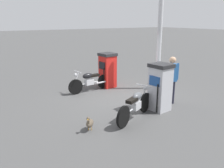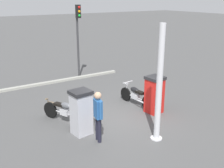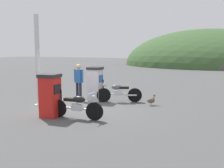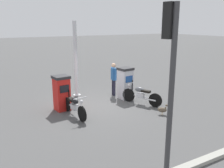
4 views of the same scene
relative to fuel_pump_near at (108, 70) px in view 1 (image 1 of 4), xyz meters
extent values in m
plane|color=#4C4C4C|center=(0.30, 1.68, -0.79)|extent=(120.00, 120.00, 0.00)
cube|color=red|center=(0.00, 0.00, -0.07)|extent=(0.65, 0.66, 1.44)
cube|color=black|center=(0.31, 0.03, 0.24)|extent=(0.07, 0.42, 0.32)
cube|color=#262628|center=(0.00, 0.00, 0.71)|extent=(0.71, 0.72, 0.12)
cylinder|color=black|center=(0.32, 0.21, -0.29)|extent=(0.05, 0.05, 0.93)
cube|color=silver|center=(0.00, 3.36, -0.05)|extent=(0.63, 0.67, 1.49)
cube|color=#1E478C|center=(0.30, 3.39, 0.28)|extent=(0.07, 0.43, 0.32)
cube|color=#262628|center=(0.00, 3.36, 0.76)|extent=(0.69, 0.73, 0.12)
cylinder|color=black|center=(0.31, 3.57, -0.27)|extent=(0.05, 0.05, 0.97)
cylinder|color=black|center=(1.69, 0.22, -0.47)|extent=(0.64, 0.12, 0.64)
cylinder|color=black|center=(0.27, 0.10, -0.47)|extent=(0.64, 0.12, 0.64)
cube|color=silver|center=(1.03, 0.17, -0.37)|extent=(0.38, 0.23, 0.24)
cylinder|color=silver|center=(0.98, 0.16, -0.42)|extent=(1.07, 0.14, 0.05)
ellipsoid|color=black|center=(1.10, 0.17, -0.09)|extent=(0.50, 0.26, 0.24)
cube|color=black|center=(0.76, 0.15, -0.12)|extent=(0.46, 0.24, 0.10)
cylinder|color=silver|center=(1.65, 0.22, -0.17)|extent=(0.26, 0.06, 0.57)
cylinder|color=silver|center=(1.57, 0.21, 0.15)|extent=(0.08, 0.56, 0.04)
sphere|color=silver|center=(1.67, 0.22, 0.03)|extent=(0.15, 0.15, 0.14)
cylinder|color=silver|center=(0.46, 0.24, -0.45)|extent=(0.55, 0.12, 0.07)
cylinder|color=black|center=(0.52, 3.22, -0.46)|extent=(0.63, 0.34, 0.65)
cylinder|color=black|center=(1.83, 3.81, -0.46)|extent=(0.63, 0.34, 0.65)
cube|color=silver|center=(1.13, 3.49, -0.36)|extent=(0.41, 0.33, 0.24)
cylinder|color=silver|center=(1.17, 3.52, -0.41)|extent=(1.01, 0.49, 0.05)
ellipsoid|color=#595B60|center=(1.06, 3.47, -0.08)|extent=(0.53, 0.40, 0.24)
cube|color=black|center=(1.37, 3.61, -0.11)|extent=(0.48, 0.36, 0.10)
cylinder|color=silver|center=(0.55, 3.24, -0.16)|extent=(0.26, 0.14, 0.57)
cylinder|color=silver|center=(0.63, 3.27, 0.16)|extent=(0.26, 0.53, 0.04)
sphere|color=silver|center=(0.54, 3.23, 0.04)|extent=(0.19, 0.19, 0.14)
cylinder|color=silver|center=(1.70, 3.62, -0.44)|extent=(0.53, 0.29, 0.07)
cylinder|color=#1E1E2D|center=(-0.68, 3.11, -0.37)|extent=(0.15, 0.15, 0.85)
cylinder|color=#1E1E2D|center=(-0.87, 3.14, -0.37)|extent=(0.15, 0.15, 0.85)
cube|color=#265999|center=(-0.77, 3.12, 0.37)|extent=(0.39, 0.26, 0.63)
cylinder|color=#265999|center=(-0.54, 3.08, 0.40)|extent=(0.11, 0.11, 0.60)
cylinder|color=#265999|center=(-1.01, 3.17, 0.40)|extent=(0.11, 0.11, 0.60)
sphere|color=tan|center=(-0.77, 3.12, 0.83)|extent=(0.27, 0.27, 0.23)
ellipsoid|color=brown|center=(2.72, 3.45, -0.58)|extent=(0.39, 0.41, 0.21)
cylinder|color=brown|center=(2.81, 3.55, -0.52)|extent=(0.08, 0.08, 0.15)
sphere|color=brown|center=(2.83, 3.57, -0.37)|extent=(0.13, 0.13, 0.10)
cone|color=orange|center=(2.87, 3.62, -0.37)|extent=(0.07, 0.08, 0.04)
cone|color=brown|center=(2.61, 3.32, -0.55)|extent=(0.10, 0.10, 0.07)
cylinder|color=orange|center=(2.69, 3.47, -0.74)|extent=(0.02, 0.02, 0.11)
cylinder|color=orange|center=(2.75, 3.43, -0.74)|extent=(0.02, 0.02, 0.11)
cylinder|color=silver|center=(-1.74, 1.40, 1.15)|extent=(0.20, 0.20, 3.89)
cylinder|color=silver|center=(-1.74, 1.40, -0.77)|extent=(0.40, 0.40, 0.04)
camera|label=1|loc=(5.45, 8.84, 2.23)|focal=37.66mm
camera|label=2|loc=(-7.77, 7.13, 3.87)|focal=43.24mm
camera|label=3|loc=(6.03, -7.54, 1.64)|focal=42.50mm
camera|label=4|loc=(9.94, -3.23, 2.98)|focal=38.64mm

